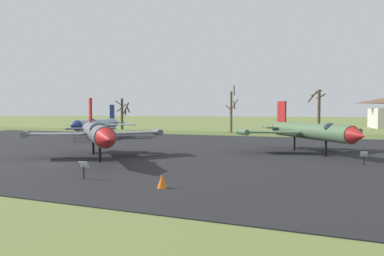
{
  "coord_description": "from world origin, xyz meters",
  "views": [
    {
      "loc": [
        21.8,
        -22.37,
        3.98
      ],
      "look_at": [
        4.41,
        17.21,
        2.17
      ],
      "focal_mm": 36.0,
      "sensor_mm": 36.0,
      "label": 1
    }
  ],
  "objects_px": {
    "info_placard_front_right": "(84,168)",
    "jet_fighter_front_right": "(97,132)",
    "traffic_cone": "(162,181)",
    "jet_fighter_front_left": "(310,131)",
    "jet_fighter_rear_left": "(96,124)",
    "info_placard_rear_left": "(75,138)",
    "info_placard_front_left": "(364,157)"
  },
  "relations": [
    {
      "from": "jet_fighter_front_left",
      "to": "jet_fighter_rear_left",
      "type": "distance_m",
      "value": 32.16
    },
    {
      "from": "info_placard_front_left",
      "to": "jet_fighter_rear_left",
      "type": "xyz_separation_m",
      "value": [
        -35.77,
        15.11,
        1.55
      ]
    },
    {
      "from": "jet_fighter_front_right",
      "to": "traffic_cone",
      "type": "bearing_deg",
      "value": -38.9
    },
    {
      "from": "info_placard_front_right",
      "to": "traffic_cone",
      "type": "distance_m",
      "value": 5.48
    },
    {
      "from": "jet_fighter_rear_left",
      "to": "traffic_cone",
      "type": "distance_m",
      "value": 38.73
    },
    {
      "from": "jet_fighter_front_left",
      "to": "traffic_cone",
      "type": "bearing_deg",
      "value": -103.69
    },
    {
      "from": "info_placard_front_right",
      "to": "traffic_cone",
      "type": "bearing_deg",
      "value": -5.05
    },
    {
      "from": "info_placard_front_left",
      "to": "traffic_cone",
      "type": "relative_size",
      "value": 1.37
    },
    {
      "from": "jet_fighter_front_right",
      "to": "info_placard_front_right",
      "type": "height_order",
      "value": "jet_fighter_front_right"
    },
    {
      "from": "jet_fighter_front_right",
      "to": "info_placard_front_right",
      "type": "xyz_separation_m",
      "value": [
        5.51,
        -8.37,
        -1.56
      ]
    },
    {
      "from": "info_placard_front_right",
      "to": "info_placard_rear_left",
      "type": "distance_m",
      "value": 28.06
    },
    {
      "from": "jet_fighter_front_left",
      "to": "jet_fighter_front_right",
      "type": "distance_m",
      "value": 19.67
    },
    {
      "from": "jet_fighter_front_left",
      "to": "info_placard_front_right",
      "type": "height_order",
      "value": "jet_fighter_front_left"
    },
    {
      "from": "jet_fighter_rear_left",
      "to": "jet_fighter_front_right",
      "type": "bearing_deg",
      "value": -52.3
    },
    {
      "from": "info_placard_front_right",
      "to": "jet_fighter_rear_left",
      "type": "xyz_separation_m",
      "value": [
        -20.7,
        28.02,
        1.52
      ]
    },
    {
      "from": "info_placard_front_right",
      "to": "traffic_cone",
      "type": "relative_size",
      "value": 1.39
    },
    {
      "from": "info_placard_front_left",
      "to": "info_placard_rear_left",
      "type": "relative_size",
      "value": 1.06
    },
    {
      "from": "jet_fighter_front_right",
      "to": "info_placard_rear_left",
      "type": "bearing_deg",
      "value": 136.25
    },
    {
      "from": "jet_fighter_front_left",
      "to": "jet_fighter_front_right",
      "type": "relative_size",
      "value": 0.99
    },
    {
      "from": "jet_fighter_rear_left",
      "to": "info_placard_front_right",
      "type": "bearing_deg",
      "value": -53.54
    },
    {
      "from": "jet_fighter_rear_left",
      "to": "traffic_cone",
      "type": "relative_size",
      "value": 20.08
    },
    {
      "from": "info_placard_front_right",
      "to": "jet_fighter_rear_left",
      "type": "bearing_deg",
      "value": 126.46
    },
    {
      "from": "info_placard_front_left",
      "to": "info_placard_front_right",
      "type": "bearing_deg",
      "value": -139.42
    },
    {
      "from": "info_placard_front_right",
      "to": "jet_fighter_rear_left",
      "type": "distance_m",
      "value": 34.87
    },
    {
      "from": "jet_fighter_front_left",
      "to": "jet_fighter_rear_left",
      "type": "height_order",
      "value": "jet_fighter_front_left"
    },
    {
      "from": "info_placard_front_right",
      "to": "info_placard_rear_left",
      "type": "relative_size",
      "value": 1.08
    },
    {
      "from": "info_placard_front_right",
      "to": "jet_fighter_front_right",
      "type": "bearing_deg",
      "value": 123.38
    },
    {
      "from": "jet_fighter_front_right",
      "to": "info_placard_rear_left",
      "type": "relative_size",
      "value": 13.47
    },
    {
      "from": "jet_fighter_rear_left",
      "to": "info_placard_rear_left",
      "type": "relative_size",
      "value": 15.59
    },
    {
      "from": "jet_fighter_rear_left",
      "to": "traffic_cone",
      "type": "height_order",
      "value": "jet_fighter_rear_left"
    },
    {
      "from": "jet_fighter_front_right",
      "to": "info_placard_front_left",
      "type": "bearing_deg",
      "value": 12.45
    },
    {
      "from": "jet_fighter_front_left",
      "to": "jet_fighter_front_right",
      "type": "bearing_deg",
      "value": -144.1
    }
  ]
}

